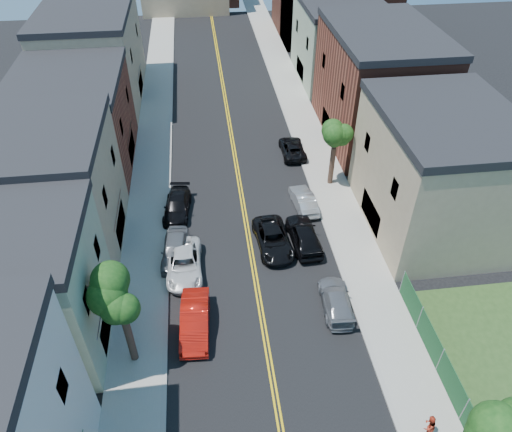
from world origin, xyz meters
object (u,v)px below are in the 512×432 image
object	(u,v)px
white_pickup	(184,264)
dark_car_right_far	(292,148)
grey_car_right	(336,300)
black_suv_lane	(273,239)
grey_car_left	(175,250)
silver_car_right	(304,200)
black_car_left	(177,206)
pedestrian_right	(429,426)
black_car_right	(304,235)
red_sedan	(195,320)

from	to	relation	value
white_pickup	dark_car_right_far	xyz separation A→B (m)	(10.37, 14.34, -0.09)
grey_car_right	black_suv_lane	xyz separation A→B (m)	(-3.19, 6.27, 0.06)
grey_car_left	silver_car_right	bearing A→B (deg)	29.32
black_car_left	pedestrian_right	distance (m)	23.82
black_car_right	pedestrian_right	bearing A→B (deg)	99.31
grey_car_left	silver_car_right	size ratio (longest dim) A/B	1.09
silver_car_right	black_car_right	bearing A→B (deg)	73.28
black_car_left	silver_car_right	size ratio (longest dim) A/B	1.14
grey_car_left	dark_car_right_far	distance (m)	16.95
white_pickup	black_suv_lane	world-z (taller)	white_pickup
red_sedan	black_suv_lane	bearing A→B (deg)	52.50
dark_car_right_far	pedestrian_right	distance (m)	27.83
red_sedan	grey_car_right	xyz separation A→B (m)	(9.15, 0.61, -0.15)
black_car_left	white_pickup	bearing A→B (deg)	-78.82
grey_car_left	black_suv_lane	distance (m)	7.21
dark_car_right_far	pedestrian_right	size ratio (longest dim) A/B	2.92
black_car_right	dark_car_right_far	distance (m)	12.63
dark_car_right_far	pedestrian_right	xyz separation A→B (m)	(1.92, -27.76, 0.30)
grey_car_right	black_car_right	world-z (taller)	black_car_right
black_car_left	silver_car_right	bearing A→B (deg)	3.77
grey_car_left	grey_car_right	size ratio (longest dim) A/B	1.02
pedestrian_right	white_pickup	bearing A→B (deg)	-70.96
grey_car_left	silver_car_right	world-z (taller)	grey_car_left
red_sedan	black_car_right	bearing A→B (deg)	43.23
dark_car_right_far	black_car_right	bearing A→B (deg)	83.13
silver_car_right	black_suv_lane	bearing A→B (deg)	48.29
white_pickup	silver_car_right	xyz separation A→B (m)	(9.79, 6.13, -0.03)
grey_car_left	pedestrian_right	bearing A→B (deg)	-43.88
grey_car_right	black_car_left	bearing A→B (deg)	-43.82
dark_car_right_far	black_suv_lane	world-z (taller)	black_suv_lane
black_car_left	black_car_right	distance (m)	10.62
grey_car_left	grey_car_right	bearing A→B (deg)	-24.76
black_suv_lane	pedestrian_right	bearing A→B (deg)	-73.82
white_pickup	silver_car_right	distance (m)	11.55
red_sedan	grey_car_left	xyz separation A→B (m)	(-1.24, 6.59, -0.02)
silver_car_right	pedestrian_right	distance (m)	19.71
black_car_right	dark_car_right_far	xyz separation A→B (m)	(1.44, 12.54, -0.21)
grey_car_left	grey_car_right	distance (m)	11.99
black_suv_lane	pedestrian_right	xyz separation A→B (m)	(5.71, -15.16, 0.22)
silver_car_right	dark_car_right_far	distance (m)	8.23
silver_car_right	black_suv_lane	xyz separation A→B (m)	(-3.22, -4.39, 0.02)
red_sedan	black_car_right	distance (m)	10.83
red_sedan	grey_car_right	distance (m)	9.17
white_pickup	pedestrian_right	distance (m)	18.19
grey_car_right	dark_car_right_far	xyz separation A→B (m)	(0.61, 18.87, -0.02)
black_suv_lane	pedestrian_right	size ratio (longest dim) A/B	3.30
grey_car_left	pedestrian_right	world-z (taller)	pedestrian_right
grey_car_right	silver_car_right	distance (m)	10.65
white_pickup	black_car_right	size ratio (longest dim) A/B	1.05
black_car_left	black_car_right	world-z (taller)	black_car_right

